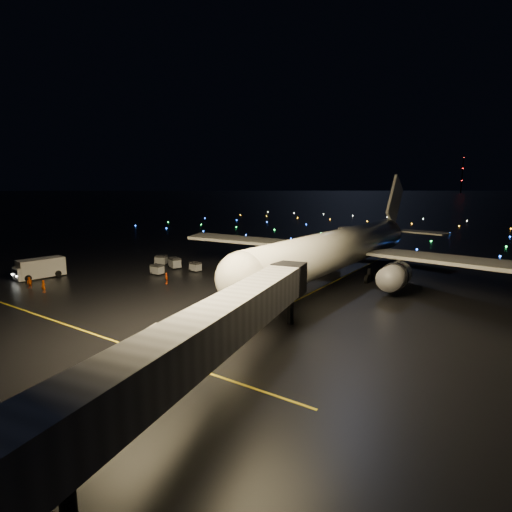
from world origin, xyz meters
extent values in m
plane|color=black|center=(0.00, 300.00, 0.00)|extent=(2000.00, 2000.00, 0.00)
cube|color=gold|center=(12.00, 15.00, 0.01)|extent=(0.25, 80.00, 0.02)
cube|color=gold|center=(-5.00, -10.00, 0.01)|extent=(60.00, 0.25, 0.02)
cube|color=silver|center=(8.41, -7.16, 0.92)|extent=(4.29, 3.06, 1.84)
cube|color=silver|center=(-27.60, 0.22, 1.55)|extent=(3.84, 8.70, 3.10)
imported|color=#EB4D08|center=(-18.41, -4.45, 0.86)|extent=(0.72, 0.58, 1.73)
imported|color=#EB4D08|center=(-22.20, -4.38, 0.83)|extent=(0.99, 0.89, 1.66)
imported|color=#EB4D08|center=(-8.15, 8.36, 0.83)|extent=(1.00, 0.95, 1.66)
cone|color=#F73C00|center=(6.99, 18.23, 0.25)|extent=(0.57, 0.57, 0.51)
cone|color=#F73C00|center=(3.77, 27.13, 0.27)|extent=(0.61, 0.61, 0.55)
cone|color=#F73C00|center=(-4.30, 16.45, 0.26)|extent=(0.52, 0.52, 0.52)
cone|color=#F73C00|center=(-14.92, 33.58, 0.27)|extent=(0.58, 0.58, 0.55)
cylinder|color=black|center=(-60.00, 740.00, 32.00)|extent=(1.80, 1.80, 64.00)
cube|color=gray|center=(-15.24, 17.08, 0.94)|extent=(2.64, 2.27, 1.89)
cube|color=gray|center=(-10.49, 17.19, 0.78)|extent=(1.96, 1.47, 1.56)
cube|color=gray|center=(-14.04, 11.90, 0.83)|extent=(1.99, 1.43, 1.66)
cube|color=gray|center=(-19.61, 17.93, 0.87)|extent=(2.44, 2.13, 1.73)
camera|label=1|loc=(34.99, -31.99, 14.47)|focal=28.00mm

